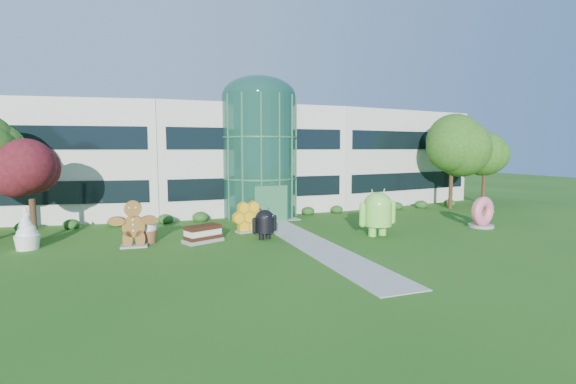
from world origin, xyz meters
name	(u,v)px	position (x,y,z in m)	size (l,w,h in m)	color
ground	(320,248)	(0.00, 0.00, 0.00)	(140.00, 140.00, 0.00)	#215114
building	(242,159)	(0.00, 18.00, 4.65)	(46.00, 15.00, 9.30)	beige
atrium	(259,157)	(0.00, 12.00, 4.90)	(6.00, 6.00, 9.80)	#194738
walkway	(306,241)	(0.00, 2.00, 0.02)	(2.40, 20.00, 0.04)	#9E9E93
tree_red	(32,192)	(-15.50, 7.50, 3.00)	(4.00, 4.00, 6.00)	#3F0C14
trees_backdrop	(256,165)	(0.00, 13.00, 4.20)	(52.00, 8.00, 8.40)	#204F13
android_green	(378,210)	(4.92, 1.87, 1.66)	(2.93, 1.95, 3.32)	#77DA46
android_black	(265,222)	(-2.23, 3.39, 1.08)	(1.90, 1.27, 2.16)	black
donut	(482,212)	(13.44, 1.74, 1.12)	(2.16, 1.04, 2.24)	#E4577E
gingerbread	(134,223)	(-9.85, 4.09, 1.35)	(2.93, 1.13, 2.71)	brown
ice_cream_sandwich	(203,234)	(-5.96, 3.92, 0.51)	(2.30, 1.15, 1.02)	black
honeycomb	(248,218)	(-2.62, 5.85, 0.94)	(2.40, 0.86, 1.89)	yellow
froyo	(26,228)	(-15.46, 5.51, 1.20)	(1.40, 1.40, 2.40)	white
cupcake	(147,230)	(-9.12, 4.84, 0.75)	(1.26, 1.26, 1.51)	white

